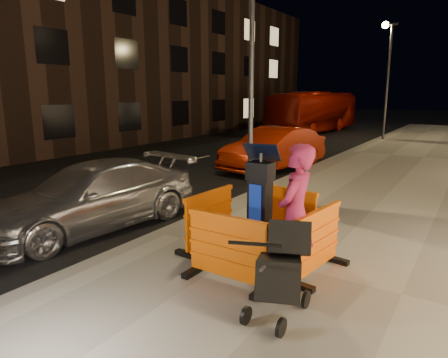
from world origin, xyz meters
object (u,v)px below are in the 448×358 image
Objects in this scene: bus_doubledecker at (314,132)px; stroller at (279,272)px; barrier_back at (285,214)px; barrier_front at (227,250)px; man at (295,215)px; barrier_kerbside at (210,219)px; barrier_bldgside at (318,242)px; car_silver at (95,227)px; car_red at (274,169)px; parking_kiosk at (260,206)px.

stroller is (7.93, -22.29, 0.70)m from bus_doubledecker.
stroller is (0.96, -2.26, 0.06)m from barrier_back.
barrier_front is 0.64× the size of man.
man reaches higher than barrier_kerbside.
car_silver is at bearing 98.78° from barrier_bldgside.
bus_doubledecker reaches higher than car_red.
barrier_kerbside is 7.96m from car_red.
bus_doubledecker reaches higher than barrier_front.
parking_kiosk is 1.03m from barrier_bldgside.
barrier_front is at bearing -4.98° from car_silver.
man is 1.77× the size of stroller.
stroller reaches higher than barrier_front.
barrier_front is 1.05m from man.
barrier_front is 1.00× the size of barrier_bldgside.
barrier_front is 9.17m from car_red.
bus_doubledecker is at bearing 19.14° from barrier_kerbside.
bus_doubledecker is at bearing 113.50° from parking_kiosk.
barrier_back and barrier_bldgside have the same top height.
man is (-0.19, -0.41, 0.48)m from barrier_bldgside.
car_silver is 4.67m from man.
barrier_bldgside reaches higher than car_silver.
man reaches higher than barrier_front.
car_silver is at bearing 167.95° from barrier_front.
car_silver is (-3.77, 0.81, -0.64)m from barrier_front.
stroller is (0.96, -0.36, 0.06)m from barrier_front.
barrier_back is at bearing 90.35° from stroller.
barrier_kerbside is (-0.95, 0.95, 0.00)m from barrier_front.
barrier_front is 1.34m from barrier_kerbside.
bus_doubledecker is at bearing 86.99° from stroller.
barrier_front is at bearing 142.12° from barrier_bldgside.
parking_kiosk is 1.03m from barrier_back.
stroller reaches higher than car_red.
car_red is (-3.41, 7.54, -1.02)m from parking_kiosk.
car_red is at bearing 125.52° from barrier_back.
car_red is (-3.41, 6.59, -0.64)m from barrier_back.
barrier_bldgside is at bearing 8.85° from car_silver.
barrier_kerbside and barrier_bldgside have the same top height.
barrier_kerbside is at bearing -126.88° from barrier_back.
parking_kiosk is 22.14m from bus_doubledecker.
barrier_front is (0.00, -0.95, -0.39)m from parking_kiosk.
barrier_front is 0.27× the size of car_silver.
bus_doubledecker is at bearing 117.31° from barrier_back.
parking_kiosk is at bearing 90.12° from barrier_front.
barrier_bldgside is 0.28× the size of car_red.
car_silver is (-4.72, -0.14, -0.64)m from barrier_bldgside.
barrier_front is at bearing -58.98° from car_red.
barrier_back reaches higher than car_silver.
parking_kiosk is 1.40× the size of barrier_bldgside.
parking_kiosk is at bearing 9.26° from car_silver.
man is at bearing 79.93° from stroller.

